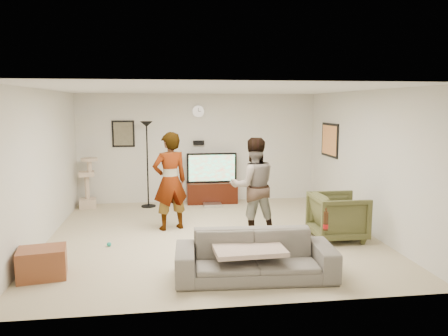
{
  "coord_description": "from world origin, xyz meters",
  "views": [
    {
      "loc": [
        -0.79,
        -7.28,
        2.24
      ],
      "look_at": [
        0.25,
        0.2,
        1.15
      ],
      "focal_mm": 34.8,
      "sensor_mm": 36.0,
      "label": 1
    }
  ],
  "objects": [
    {
      "name": "floor",
      "position": [
        0.0,
        0.0,
        -0.01
      ],
      "size": [
        5.5,
        5.5,
        0.02
      ],
      "primitive_type": "cube",
      "color": "tan",
      "rests_on": "ground"
    },
    {
      "name": "ceiling",
      "position": [
        0.0,
        0.0,
        2.51
      ],
      "size": [
        5.5,
        5.5,
        0.02
      ],
      "primitive_type": "cube",
      "color": "white",
      "rests_on": "wall_back"
    },
    {
      "name": "wall_back",
      "position": [
        0.0,
        2.75,
        1.25
      ],
      "size": [
        5.5,
        0.04,
        2.5
      ],
      "primitive_type": "cube",
      "color": "beige",
      "rests_on": "floor"
    },
    {
      "name": "wall_front",
      "position": [
        0.0,
        -2.75,
        1.25
      ],
      "size": [
        5.5,
        0.04,
        2.5
      ],
      "primitive_type": "cube",
      "color": "beige",
      "rests_on": "floor"
    },
    {
      "name": "wall_left",
      "position": [
        -2.75,
        0.0,
        1.25
      ],
      "size": [
        0.04,
        5.5,
        2.5
      ],
      "primitive_type": "cube",
      "color": "beige",
      "rests_on": "floor"
    },
    {
      "name": "wall_right",
      "position": [
        2.75,
        0.0,
        1.25
      ],
      "size": [
        0.04,
        5.5,
        2.5
      ],
      "primitive_type": "cube",
      "color": "beige",
      "rests_on": "floor"
    },
    {
      "name": "wall_clock",
      "position": [
        0.0,
        2.72,
        2.1
      ],
      "size": [
        0.26,
        0.04,
        0.26
      ],
      "primitive_type": "cylinder",
      "rotation": [
        1.57,
        0.0,
        0.0
      ],
      "color": "white",
      "rests_on": "wall_back"
    },
    {
      "name": "wall_speaker",
      "position": [
        0.0,
        2.69,
        1.38
      ],
      "size": [
        0.25,
        0.1,
        0.1
      ],
      "primitive_type": "cube",
      "color": "black",
      "rests_on": "wall_back"
    },
    {
      "name": "picture_back",
      "position": [
        -1.7,
        2.73,
        1.6
      ],
      "size": [
        0.42,
        0.03,
        0.52
      ],
      "primitive_type": "cube",
      "color": "brown",
      "rests_on": "wall_back"
    },
    {
      "name": "picture_right",
      "position": [
        2.73,
        1.6,
        1.5
      ],
      "size": [
        0.03,
        0.78,
        0.62
      ],
      "primitive_type": "cube",
      "color": "#FC914D",
      "rests_on": "wall_right"
    },
    {
      "name": "tv_stand",
      "position": [
        0.28,
        2.5,
        0.24
      ],
      "size": [
        1.15,
        0.45,
        0.48
      ],
      "primitive_type": "cube",
      "color": "black",
      "rests_on": "floor"
    },
    {
      "name": "console_box",
      "position": [
        0.25,
        2.11,
        0.04
      ],
      "size": [
        0.4,
        0.3,
        0.07
      ],
      "primitive_type": "cube",
      "color": "#BEBEBF",
      "rests_on": "floor"
    },
    {
      "name": "tv",
      "position": [
        0.28,
        2.5,
        0.82
      ],
      "size": [
        1.14,
        0.08,
        0.68
      ],
      "primitive_type": "cube",
      "color": "black",
      "rests_on": "tv_stand"
    },
    {
      "name": "tv_screen",
      "position": [
        0.28,
        2.46,
        0.82
      ],
      "size": [
        1.05,
        0.01,
        0.6
      ],
      "primitive_type": "cube",
      "color": "#3AFBB8",
      "rests_on": "tv"
    },
    {
      "name": "floor_lamp",
      "position": [
        -1.16,
        2.3,
        0.95
      ],
      "size": [
        0.32,
        0.32,
        1.89
      ],
      "primitive_type": "cylinder",
      "color": "black",
      "rests_on": "floor"
    },
    {
      "name": "cat_tree",
      "position": [
        -2.48,
        2.39,
        0.56
      ],
      "size": [
        0.4,
        0.4,
        1.11
      ],
      "primitive_type": "cube",
      "rotation": [
        0.0,
        0.0,
        0.14
      ],
      "color": "#C0A98F",
      "rests_on": "floor"
    },
    {
      "name": "person_left",
      "position": [
        -0.7,
        0.46,
        0.89
      ],
      "size": [
        0.76,
        0.63,
        1.77
      ],
      "primitive_type": "imported",
      "rotation": [
        0.0,
        0.0,
        3.5
      ],
      "color": "#B7B7B7",
      "rests_on": "floor"
    },
    {
      "name": "person_right",
      "position": [
        0.73,
        -0.01,
        0.85
      ],
      "size": [
        0.86,
        0.69,
        1.69
      ],
      "primitive_type": "imported",
      "rotation": [
        0.0,
        0.0,
        3.2
      ],
      "color": "#3B639A",
      "rests_on": "floor"
    },
    {
      "name": "sofa",
      "position": [
        0.36,
        -1.96,
        0.3
      ],
      "size": [
        2.11,
        0.93,
        0.6
      ],
      "primitive_type": "imported",
      "rotation": [
        0.0,
        0.0,
        -0.06
      ],
      "color": "#5F5A53",
      "rests_on": "floor"
    },
    {
      "name": "throw_blanket",
      "position": [
        0.26,
        -1.96,
        0.41
      ],
      "size": [
        0.93,
        0.73,
        0.06
      ],
      "primitive_type": "cube",
      "rotation": [
        0.0,
        0.0,
        0.04
      ],
      "color": "#BDA08F",
      "rests_on": "sofa"
    },
    {
      "name": "beer_bottle",
      "position": [
        1.3,
        -1.96,
        0.73
      ],
      "size": [
        0.06,
        0.06,
        0.25
      ],
      "primitive_type": "cylinder",
      "color": "#3A1F0C",
      "rests_on": "sofa"
    },
    {
      "name": "armchair",
      "position": [
        2.08,
        -0.52,
        0.39
      ],
      "size": [
        0.87,
        0.84,
        0.78
      ],
      "primitive_type": "imported",
      "rotation": [
        0.0,
        0.0,
        1.56
      ],
      "color": "#444525",
      "rests_on": "floor"
    },
    {
      "name": "side_table",
      "position": [
        -2.4,
        -1.58,
        0.2
      ],
      "size": [
        0.66,
        0.54,
        0.4
      ],
      "primitive_type": "cube",
      "rotation": [
        0.0,
        0.0,
        0.17
      ],
      "color": "brown",
      "rests_on": "floor"
    },
    {
      "name": "toy_ball",
      "position": [
        -1.7,
        -0.4,
        0.04
      ],
      "size": [
        0.07,
        0.07,
        0.07
      ],
      "primitive_type": "sphere",
      "color": "#188C76",
      "rests_on": "floor"
    }
  ]
}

